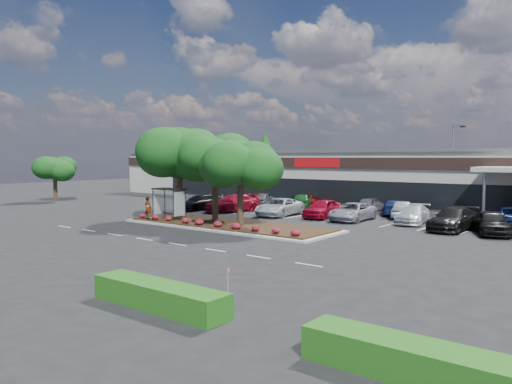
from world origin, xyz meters
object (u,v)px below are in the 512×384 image
Objects in this scene: survey_stake at (228,278)px; car_1 at (232,203)px; light_pole at (453,172)px; car_0 at (200,202)px.

car_1 is at bearing 130.41° from survey_stake.
light_pole reaches higher than car_1.
survey_stake is 32.49m from car_0.
car_1 is (-16.68, -15.68, -3.00)m from light_pole.
light_pole is 1.49× the size of car_1.
light_pole is at bearing 61.04° from car_1.
car_0 is (-20.51, -16.44, -3.08)m from light_pole.
car_1 is (-19.71, 23.15, 0.14)m from survey_stake.
survey_stake is (3.03, -38.83, -3.14)m from light_pole.
light_pole is at bearing 94.46° from survey_stake.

